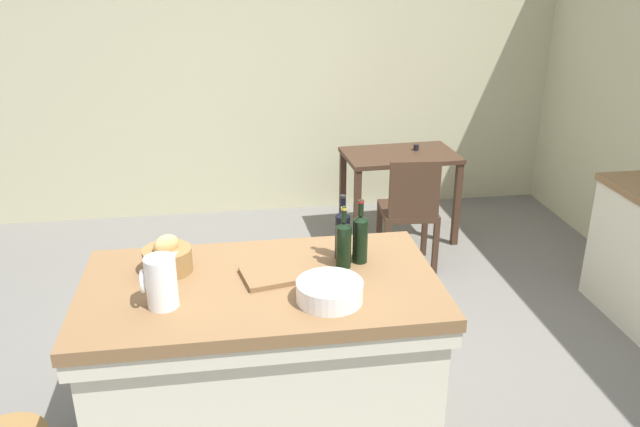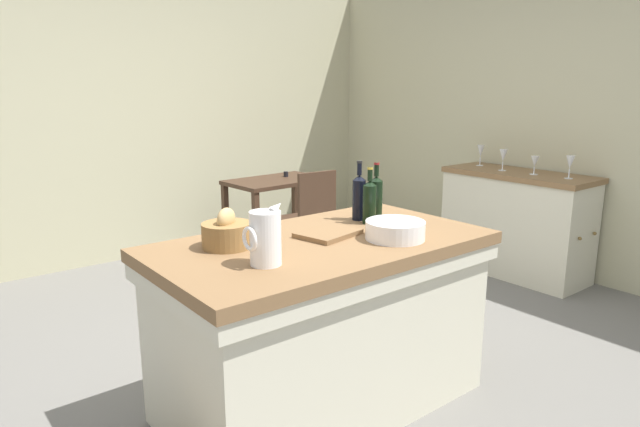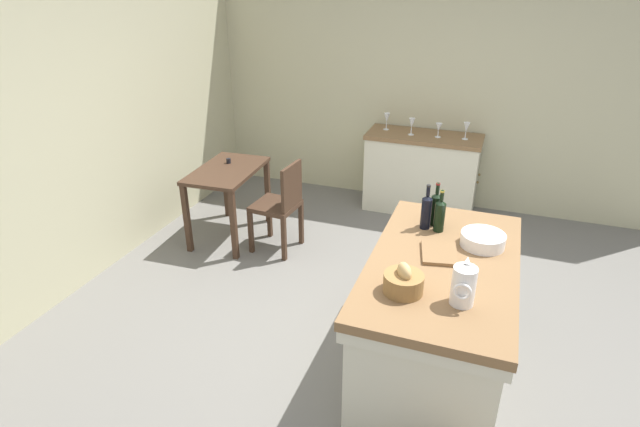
{
  "view_description": "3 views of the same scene",
  "coord_description": "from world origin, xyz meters",
  "px_view_note": "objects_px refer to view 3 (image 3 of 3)",
  "views": [
    {
      "loc": [
        -0.42,
        -3.06,
        2.26
      ],
      "look_at": [
        0.09,
        0.29,
        0.86
      ],
      "focal_mm": 36.14,
      "sensor_mm": 36.0,
      "label": 1
    },
    {
      "loc": [
        -1.9,
        -2.47,
        1.59
      ],
      "look_at": [
        0.22,
        0.18,
        0.8
      ],
      "focal_mm": 31.12,
      "sensor_mm": 36.0,
      "label": 2
    },
    {
      "loc": [
        -3.13,
        -0.69,
        2.52
      ],
      "look_at": [
        0.09,
        0.48,
        0.86
      ],
      "focal_mm": 28.74,
      "sensor_mm": 36.0,
      "label": 3
    }
  ],
  "objects_px": {
    "writing_desk": "(228,180)",
    "wine_bottle_dark": "(436,208)",
    "island_table": "(437,313)",
    "wine_glass_far_left": "(466,128)",
    "wooden_chair": "(281,204)",
    "wine_glass_right": "(387,118)",
    "pitcher": "(464,286)",
    "wine_bottle_green": "(440,215)",
    "wine_bottle_amber": "(426,211)",
    "wash_bowl": "(483,240)",
    "cutting_board": "(439,253)",
    "side_cabinet": "(421,173)",
    "wine_glass_middle": "(412,123)",
    "wine_glass_left": "(439,128)",
    "bread_basket": "(404,282)"
  },
  "relations": [
    {
      "from": "writing_desk",
      "to": "wine_bottle_dark",
      "type": "xyz_separation_m",
      "value": [
        -0.78,
        -2.12,
        0.38
      ]
    },
    {
      "from": "island_table",
      "to": "wine_glass_far_left",
      "type": "xyz_separation_m",
      "value": [
        2.55,
        0.13,
        0.53
      ]
    },
    {
      "from": "wooden_chair",
      "to": "wine_glass_right",
      "type": "bearing_deg",
      "value": -24.66
    },
    {
      "from": "pitcher",
      "to": "wine_bottle_green",
      "type": "relative_size",
      "value": 0.88
    },
    {
      "from": "writing_desk",
      "to": "wine_bottle_green",
      "type": "xyz_separation_m",
      "value": [
        -0.87,
        -2.16,
        0.38
      ]
    },
    {
      "from": "wine_bottle_amber",
      "to": "wash_bowl",
      "type": "bearing_deg",
      "value": -107.8
    },
    {
      "from": "wooden_chair",
      "to": "wash_bowl",
      "type": "height_order",
      "value": "wash_bowl"
    },
    {
      "from": "wine_glass_far_left",
      "to": "wine_bottle_dark",
      "type": "bearing_deg",
      "value": 179.76
    },
    {
      "from": "writing_desk",
      "to": "pitcher",
      "type": "height_order",
      "value": "pitcher"
    },
    {
      "from": "cutting_board",
      "to": "wine_bottle_dark",
      "type": "distance_m",
      "value": 0.44
    },
    {
      "from": "side_cabinet",
      "to": "wine_glass_middle",
      "type": "relative_size",
      "value": 6.89
    },
    {
      "from": "side_cabinet",
      "to": "wine_bottle_dark",
      "type": "relative_size",
      "value": 3.94
    },
    {
      "from": "side_cabinet",
      "to": "wine_glass_far_left",
      "type": "bearing_deg",
      "value": -90.7
    },
    {
      "from": "wine_bottle_amber",
      "to": "wine_glass_far_left",
      "type": "distance_m",
      "value": 2.15
    },
    {
      "from": "wine_glass_far_left",
      "to": "wine_glass_left",
      "type": "bearing_deg",
      "value": 95.44
    },
    {
      "from": "wooden_chair",
      "to": "wine_bottle_dark",
      "type": "xyz_separation_m",
      "value": [
        -0.7,
        -1.51,
        0.51
      ]
    },
    {
      "from": "side_cabinet",
      "to": "wine_bottle_dark",
      "type": "distance_m",
      "value": 2.19
    },
    {
      "from": "writing_desk",
      "to": "wine_glass_middle",
      "type": "distance_m",
      "value": 2.04
    },
    {
      "from": "wooden_chair",
      "to": "side_cabinet",
      "type": "bearing_deg",
      "value": -38.52
    },
    {
      "from": "wine_bottle_green",
      "to": "wine_glass_middle",
      "type": "relative_size",
      "value": 1.68
    },
    {
      "from": "side_cabinet",
      "to": "bread_basket",
      "type": "relative_size",
      "value": 5.51
    },
    {
      "from": "bread_basket",
      "to": "cutting_board",
      "type": "height_order",
      "value": "bread_basket"
    },
    {
      "from": "writing_desk",
      "to": "wine_glass_left",
      "type": "distance_m",
      "value": 2.27
    },
    {
      "from": "wash_bowl",
      "to": "wine_bottle_amber",
      "type": "height_order",
      "value": "wine_bottle_amber"
    },
    {
      "from": "wine_bottle_green",
      "to": "wine_glass_far_left",
      "type": "distance_m",
      "value": 2.16
    },
    {
      "from": "island_table",
      "to": "pitcher",
      "type": "distance_m",
      "value": 0.68
    },
    {
      "from": "wooden_chair",
      "to": "bread_basket",
      "type": "xyz_separation_m",
      "value": [
        -1.6,
        -1.47,
        0.45
      ]
    },
    {
      "from": "side_cabinet",
      "to": "island_table",
      "type": "bearing_deg",
      "value": -167.88
    },
    {
      "from": "wine_glass_far_left",
      "to": "wine_glass_right",
      "type": "height_order",
      "value": "wine_glass_right"
    },
    {
      "from": "wooden_chair",
      "to": "wash_bowl",
      "type": "bearing_deg",
      "value": -116.02
    },
    {
      "from": "island_table",
      "to": "wine_bottle_green",
      "type": "distance_m",
      "value": 0.66
    },
    {
      "from": "cutting_board",
      "to": "wine_glass_right",
      "type": "relative_size",
      "value": 1.55
    },
    {
      "from": "wine_glass_right",
      "to": "island_table",
      "type": "bearing_deg",
      "value": -159.36
    },
    {
      "from": "wash_bowl",
      "to": "cutting_board",
      "type": "bearing_deg",
      "value": 130.92
    },
    {
      "from": "island_table",
      "to": "wine_bottle_dark",
      "type": "relative_size",
      "value": 5.12
    },
    {
      "from": "cutting_board",
      "to": "wine_glass_middle",
      "type": "xyz_separation_m",
      "value": [
        2.45,
        0.65,
        0.12
      ]
    },
    {
      "from": "wooden_chair",
      "to": "wash_bowl",
      "type": "relative_size",
      "value": 3.15
    },
    {
      "from": "wooden_chair",
      "to": "cutting_board",
      "type": "xyz_separation_m",
      "value": [
        -1.12,
        -1.61,
        0.39
      ]
    },
    {
      "from": "writing_desk",
      "to": "cutting_board",
      "type": "distance_m",
      "value": 2.53
    },
    {
      "from": "wooden_chair",
      "to": "wine_glass_right",
      "type": "xyz_separation_m",
      "value": [
        1.43,
        -0.66,
        0.52
      ]
    },
    {
      "from": "wine_bottle_green",
      "to": "island_table",
      "type": "bearing_deg",
      "value": -166.87
    },
    {
      "from": "island_table",
      "to": "wine_glass_right",
      "type": "height_order",
      "value": "wine_glass_right"
    },
    {
      "from": "island_table",
      "to": "wine_glass_right",
      "type": "distance_m",
      "value": 2.85
    },
    {
      "from": "side_cabinet",
      "to": "wine_glass_far_left",
      "type": "height_order",
      "value": "wine_glass_far_left"
    },
    {
      "from": "wine_bottle_green",
      "to": "cutting_board",
      "type": "bearing_deg",
      "value": -170.45
    },
    {
      "from": "pitcher",
      "to": "wine_bottle_green",
      "type": "xyz_separation_m",
      "value": [
        0.81,
        0.24,
        0.01
      ]
    },
    {
      "from": "bread_basket",
      "to": "wine_bottle_green",
      "type": "xyz_separation_m",
      "value": [
        0.81,
        -0.08,
        0.06
      ]
    },
    {
      "from": "writing_desk",
      "to": "wine_glass_right",
      "type": "distance_m",
      "value": 1.89
    },
    {
      "from": "island_table",
      "to": "wine_glass_left",
      "type": "relative_size",
      "value": 10.71
    },
    {
      "from": "pitcher",
      "to": "wine_glass_far_left",
      "type": "distance_m",
      "value": 2.98
    }
  ]
}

